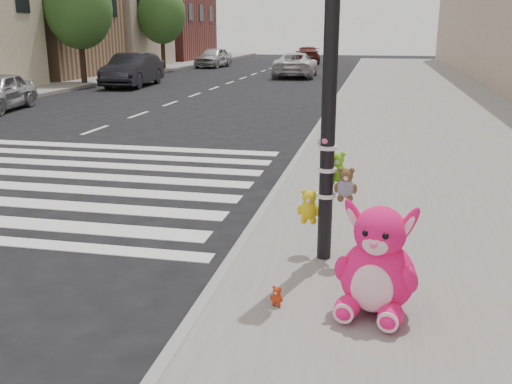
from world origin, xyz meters
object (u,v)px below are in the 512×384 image
(signal_pole, at_px, (329,117))
(pink_bunny, at_px, (377,268))
(red_teddy, at_px, (277,296))
(car_white_near, at_px, (296,65))
(car_dark_far, at_px, (133,70))

(signal_pole, height_order, pink_bunny, signal_pole)
(signal_pole, distance_m, pink_bunny, 1.82)
(signal_pole, distance_m, red_teddy, 2.05)
(car_white_near, bearing_deg, pink_bunny, 96.91)
(car_dark_far, bearing_deg, signal_pole, -64.44)
(signal_pole, distance_m, car_dark_far, 23.15)
(signal_pole, bearing_deg, pink_bunny, -64.96)
(pink_bunny, relative_size, red_teddy, 5.48)
(signal_pole, xyz_separation_m, car_white_near, (-4.26, 27.56, -1.08))
(car_dark_far, xyz_separation_m, car_white_near, (6.96, 7.34, -0.09))
(signal_pole, height_order, red_teddy, signal_pole)
(red_teddy, bearing_deg, car_dark_far, 130.23)
(signal_pole, height_order, car_white_near, signal_pole)
(signal_pole, bearing_deg, red_teddy, -104.20)
(car_dark_far, bearing_deg, red_teddy, -66.65)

